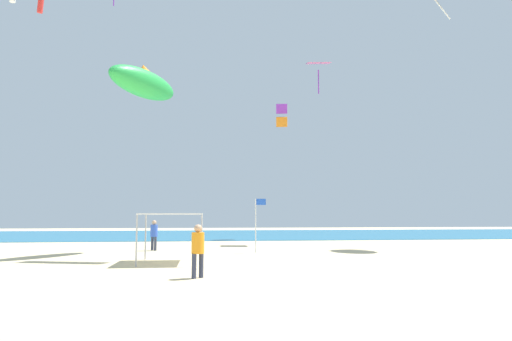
% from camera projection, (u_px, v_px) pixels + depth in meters
% --- Properties ---
extents(ground, '(110.00, 110.00, 0.10)m').
position_uv_depth(ground, '(299.00, 271.00, 18.21)').
color(ground, beige).
extents(ocean_strip, '(110.00, 24.35, 0.03)m').
position_uv_depth(ocean_strip, '(238.00, 234.00, 49.34)').
color(ocean_strip, '#1E6B93').
rests_on(ocean_strip, ground).
extents(canopy_tent, '(2.76, 3.14, 2.21)m').
position_uv_depth(canopy_tent, '(172.00, 216.00, 20.91)').
color(canopy_tent, '#B2B2B7').
rests_on(canopy_tent, ground).
extents(person_near_tent, '(0.43, 0.43, 1.80)m').
position_uv_depth(person_near_tent, '(154.00, 233.00, 27.67)').
color(person_near_tent, '#33384C').
rests_on(person_near_tent, ground).
extents(person_leftmost, '(0.43, 0.43, 1.82)m').
position_uv_depth(person_leftmost, '(198.00, 246.00, 15.79)').
color(person_leftmost, '#33384C').
rests_on(person_leftmost, ground).
extents(banner_flag, '(0.61, 0.06, 3.04)m').
position_uv_depth(banner_flag, '(257.00, 219.00, 26.09)').
color(banner_flag, silver).
rests_on(banner_flag, ground).
extents(kite_diamond_pink, '(2.04, 1.99, 2.70)m').
position_uv_depth(kite_diamond_pink, '(318.00, 65.00, 36.15)').
color(kite_diamond_pink, pink).
extents(kite_inflatable_green, '(4.50, 5.67, 2.16)m').
position_uv_depth(kite_inflatable_green, '(144.00, 83.00, 26.86)').
color(kite_inflatable_green, green).
extents(kite_box_purple, '(1.20, 1.34, 2.30)m').
position_uv_depth(kite_box_purple, '(282.00, 115.00, 41.96)').
color(kite_box_purple, purple).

